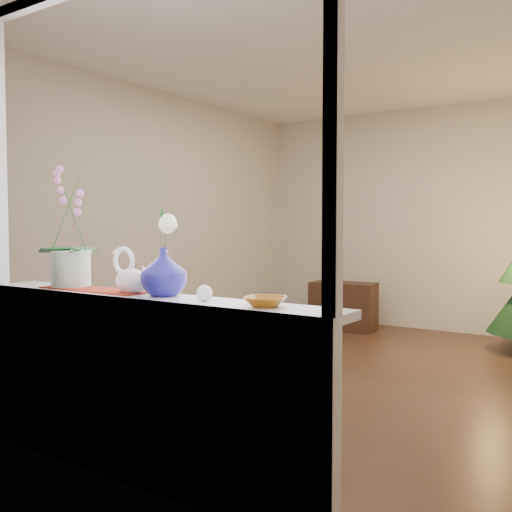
{
  "coord_description": "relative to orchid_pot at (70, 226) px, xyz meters",
  "views": [
    {
      "loc": [
        2.04,
        -4.4,
        1.26
      ],
      "look_at": [
        0.01,
        -1.4,
        1.07
      ],
      "focal_mm": 40.0,
      "sensor_mm": 36.0,
      "label": 1
    }
  ],
  "objects": [
    {
      "name": "ground",
      "position": [
        0.6,
        2.35,
        -1.26
      ],
      "size": [
        5.0,
        5.0,
        0.0
      ],
      "primitive_type": "plane",
      "color": "#331F14",
      "rests_on": "ground"
    },
    {
      "name": "wall_back",
      "position": [
        0.6,
        4.85,
        0.09
      ],
      "size": [
        4.5,
        0.1,
        2.7
      ],
      "primitive_type": "cube",
      "color": "beige",
      "rests_on": "ground"
    },
    {
      "name": "wall_front",
      "position": [
        0.6,
        -0.15,
        0.09
      ],
      "size": [
        4.5,
        0.1,
        2.7
      ],
      "primitive_type": "cube",
      "color": "beige",
      "rests_on": "ground"
    },
    {
      "name": "wall_left",
      "position": [
        -1.65,
        2.35,
        0.09
      ],
      "size": [
        0.1,
        5.0,
        2.7
      ],
      "primitive_type": "cube",
      "color": "beige",
      "rests_on": "ground"
    },
    {
      "name": "ceiling",
      "position": [
        0.6,
        2.35,
        1.44
      ],
      "size": [
        5.0,
        5.0,
        0.0
      ],
      "primitive_type": "plane",
      "color": "white",
      "rests_on": "wall_back"
    },
    {
      "name": "window_apron",
      "position": [
        0.6,
        -0.11,
        -0.82
      ],
      "size": [
        2.2,
        0.08,
        0.88
      ],
      "primitive_type": "cube",
      "color": "white",
      "rests_on": "ground"
    },
    {
      "name": "windowsill",
      "position": [
        0.6,
        -0.02,
        -0.36
      ],
      "size": [
        2.2,
        0.26,
        0.04
      ],
      "primitive_type": "cube",
      "color": "white",
      "rests_on": "window_apron"
    },
    {
      "name": "window_frame",
      "position": [
        0.6,
        -0.12,
        0.44
      ],
      "size": [
        2.22,
        0.06,
        1.6
      ],
      "primitive_type": null,
      "color": "white",
      "rests_on": "windowsill"
    },
    {
      "name": "runner",
      "position": [
        0.22,
        -0.02,
        -0.34
      ],
      "size": [
        0.7,
        0.2,
        0.01
      ],
      "primitive_type": "cube",
      "color": "maroon",
      "rests_on": "windowsill"
    },
    {
      "name": "orchid_pot",
      "position": [
        0.0,
        0.0,
        0.0
      ],
      "size": [
        0.26,
        0.26,
        0.69
      ],
      "primitive_type": null,
      "rotation": [
        0.0,
        0.0,
        -0.13
      ],
      "color": "white",
      "rests_on": "windowsill"
    },
    {
      "name": "swan",
      "position": [
        0.5,
        -0.02,
        -0.23
      ],
      "size": [
        0.28,
        0.17,
        0.23
      ],
      "primitive_type": null,
      "rotation": [
        0.0,
        0.0,
        0.21
      ],
      "color": "white",
      "rests_on": "windowsill"
    },
    {
      "name": "blue_vase",
      "position": [
        0.71,
        0.0,
        -0.21
      ],
      "size": [
        0.33,
        0.33,
        0.28
      ],
      "primitive_type": "imported",
      "rotation": [
        0.0,
        0.0,
        0.33
      ],
      "color": "navy",
      "rests_on": "windowsill"
    },
    {
      "name": "lily",
      "position": [
        0.71,
        0.0,
        0.04
      ],
      "size": [
        0.15,
        0.09,
        0.21
      ],
      "primitive_type": null,
      "color": "white",
      "rests_on": "blue_vase"
    },
    {
      "name": "paperweight",
      "position": [
        1.0,
        -0.04,
        -0.31
      ],
      "size": [
        0.09,
        0.09,
        0.07
      ],
      "primitive_type": "sphere",
      "rotation": [
        0.0,
        0.0,
        -0.23
      ],
      "color": "silver",
      "rests_on": "windowsill"
    },
    {
      "name": "amber_dish",
      "position": [
        1.33,
        -0.03,
        -0.32
      ],
      "size": [
        0.19,
        0.19,
        0.04
      ],
      "primitive_type": "imported",
      "rotation": [
        0.0,
        0.0,
        0.31
      ],
      "color": "#915310",
      "rests_on": "windowsill"
    },
    {
      "name": "side_table",
      "position": [
        -0.34,
        4.26,
        -0.97
      ],
      "size": [
        0.81,
        0.47,
        0.58
      ],
      "primitive_type": "cube",
      "rotation": [
        0.0,
        0.0,
        0.11
      ],
      "color": "black",
      "rests_on": "ground"
    }
  ]
}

